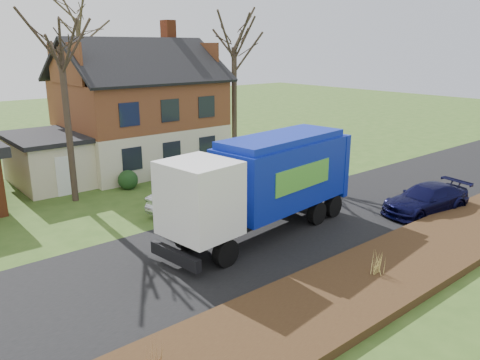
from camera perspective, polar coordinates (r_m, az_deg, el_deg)
ground at (r=19.63m, az=2.78°, el=-6.81°), size 120.00×120.00×0.00m
road at (r=19.62m, az=2.78°, el=-6.78°), size 80.00×7.00×0.02m
mulch_verge at (r=16.44m, az=15.62°, el=-11.62°), size 80.00×3.50×0.30m
main_house at (r=30.69m, az=-12.97°, el=8.94°), size 12.95×8.95×9.26m
garbage_truck at (r=19.28m, az=3.23°, el=0.10°), size 9.65×3.62×4.04m
silver_sedan at (r=22.54m, az=-6.20°, el=-1.88°), size 4.58×2.49×1.43m
navy_wagon at (r=23.68m, az=21.73°, el=-2.17°), size 4.90×2.63×1.35m
tree_front_west at (r=24.22m, az=-21.37°, el=17.54°), size 3.55×3.55×10.54m
tree_front_east at (r=30.92m, az=-0.73°, el=18.15°), size 3.87×3.87×10.76m
tree_back at (r=38.60m, az=-19.42°, el=19.75°), size 4.04×4.04×12.81m
grass_clump_west at (r=11.65m, az=-10.12°, el=-20.50°), size 0.32×0.27×0.85m
grass_clump_mid at (r=16.34m, az=16.51°, el=-9.63°), size 0.30×0.25×0.84m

